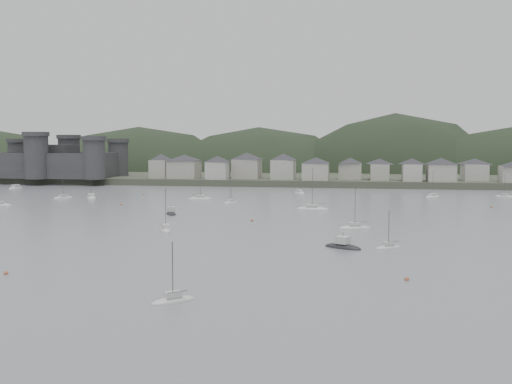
# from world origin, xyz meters

# --- Properties ---
(ground) EXTENTS (900.00, 900.00, 0.00)m
(ground) POSITION_xyz_m (0.00, 0.00, 0.00)
(ground) COLOR slate
(ground) RESTS_ON ground
(far_shore_land) EXTENTS (900.00, 250.00, 3.00)m
(far_shore_land) POSITION_xyz_m (0.00, 295.00, 1.50)
(far_shore_land) COLOR #383D2D
(far_shore_land) RESTS_ON ground
(forested_ridge) EXTENTS (851.55, 103.94, 102.57)m
(forested_ridge) POSITION_xyz_m (4.83, 269.40, -11.28)
(forested_ridge) COLOR black
(forested_ridge) RESTS_ON ground
(castle) EXTENTS (66.00, 43.00, 20.00)m
(castle) POSITION_xyz_m (-120.00, 179.80, 10.96)
(castle) COLOR #333335
(castle) RESTS_ON far_shore_land
(waterfront_town) EXTENTS (451.48, 28.46, 12.92)m
(waterfront_town) POSITION_xyz_m (50.59, 183.34, 8.66)
(waterfront_town) COLOR #99978C
(waterfront_town) RESTS_ON far_shore_land
(sailboat_lead) EXTENTS (8.80, 4.75, 11.48)m
(sailboat_lead) POSITION_xyz_m (-26.38, 111.57, 0.17)
(sailboat_lead) COLOR silver
(sailboat_lead) RESTS_ON ground
(moored_fleet) EXTENTS (263.14, 173.43, 13.60)m
(moored_fleet) POSITION_xyz_m (-18.64, 65.95, 0.18)
(moored_fleet) COLOR silver
(moored_fleet) RESTS_ON ground
(motor_launch_near) EXTENTS (8.22, 6.21, 3.87)m
(motor_launch_near) POSITION_xyz_m (26.06, 22.22, 0.29)
(motor_launch_near) COLOR black
(motor_launch_near) RESTS_ON ground
(motor_launch_far) EXTENTS (5.27, 7.39, 3.69)m
(motor_launch_far) POSITION_xyz_m (-22.98, 67.42, 0.30)
(motor_launch_far) COLOR black
(motor_launch_far) RESTS_ON ground
(mooring_buoys) EXTENTS (179.76, 134.20, 0.70)m
(mooring_buoys) POSITION_xyz_m (0.40, 53.51, 0.15)
(mooring_buoys) COLOR #AE563A
(mooring_buoys) RESTS_ON ground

